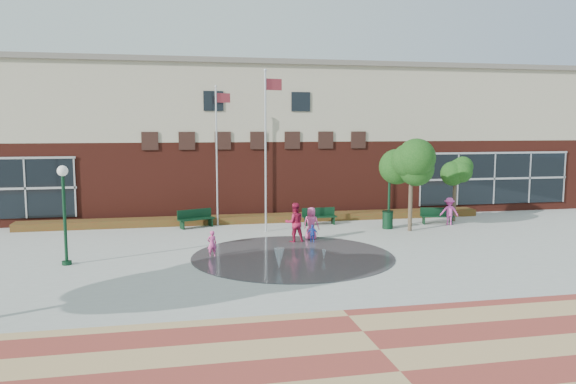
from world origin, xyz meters
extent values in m
plane|color=#666056|center=(0.00, 0.00, 0.00)|extent=(120.00, 120.00, 0.00)
cube|color=#A8A8A0|center=(0.00, 4.00, 0.00)|extent=(46.00, 18.00, 0.01)
cube|color=#9C3A30|center=(0.00, -7.00, 0.00)|extent=(46.00, 6.00, 0.01)
cylinder|color=#383A3D|center=(0.00, 3.00, 0.00)|extent=(8.40, 8.40, 0.01)
cube|color=#5A2017|center=(0.00, 17.50, 2.25)|extent=(44.00, 10.00, 4.50)
cube|color=tan|center=(0.00, 17.50, 6.75)|extent=(44.00, 10.00, 4.50)
cube|color=slate|center=(0.00, 17.50, 9.05)|extent=(44.40, 10.40, 0.30)
cube|color=black|center=(15.00, 12.48, 2.11)|extent=(10.00, 0.12, 3.19)
cube|color=black|center=(-2.50, 12.48, 6.79)|extent=(1.10, 0.10, 1.10)
cube|color=black|center=(2.50, 12.48, 6.79)|extent=(1.10, 0.10, 1.10)
cube|color=maroon|center=(0.00, 11.60, 0.00)|extent=(26.00, 1.20, 0.40)
cylinder|color=silver|center=(-2.47, 11.00, 3.72)|extent=(0.09, 0.09, 7.45)
sphere|color=silver|center=(-2.47, 11.00, 7.49)|extent=(0.15, 0.15, 0.15)
cube|color=#9F2E39|center=(-2.08, 11.11, 6.90)|extent=(0.79, 0.24, 0.50)
cylinder|color=silver|center=(-0.18, 8.76, 4.05)|extent=(0.10, 0.10, 8.11)
sphere|color=silver|center=(-0.18, 8.76, 8.16)|extent=(0.17, 0.17, 0.17)
cube|color=#9F2E39|center=(0.27, 8.90, 7.49)|extent=(0.90, 0.30, 0.57)
cylinder|color=#0E311B|center=(-8.95, 3.42, 1.76)|extent=(0.12, 0.12, 3.51)
cylinder|color=#0E311B|center=(-8.95, 3.42, 0.08)|extent=(0.37, 0.37, 0.17)
sphere|color=silver|center=(-8.95, 3.42, 3.70)|extent=(0.41, 0.41, 0.41)
cylinder|color=#0E311B|center=(6.44, 8.58, 1.85)|extent=(0.13, 0.13, 3.70)
cylinder|color=#0E311B|center=(6.44, 8.58, 0.09)|extent=(0.39, 0.39, 0.17)
sphere|color=silver|center=(6.44, 8.58, 3.89)|extent=(0.43, 0.43, 0.43)
cube|color=#0E311B|center=(-3.64, 10.52, 0.49)|extent=(2.02, 1.25, 0.07)
cube|color=#0E311B|center=(-3.73, 10.74, 0.74)|extent=(1.84, 0.80, 0.49)
cube|color=#0E311B|center=(3.01, 10.03, 0.47)|extent=(1.89, 0.60, 0.06)
cube|color=#0E311B|center=(3.00, 10.26, 0.71)|extent=(1.87, 0.13, 0.47)
cube|color=#0E311B|center=(9.46, 8.96, 0.45)|extent=(1.88, 0.87, 0.06)
cube|color=#0E311B|center=(9.50, 9.17, 0.68)|extent=(1.78, 0.43, 0.45)
cylinder|color=#0E311B|center=(6.24, 8.22, 0.46)|extent=(0.55, 0.55, 0.92)
cylinder|color=black|center=(6.24, 8.22, 0.94)|extent=(0.59, 0.59, 0.06)
cylinder|color=#453627|center=(7.12, 7.36, 1.54)|extent=(0.21, 0.21, 3.07)
cylinder|color=#453627|center=(10.81, 9.64, 1.14)|extent=(0.20, 0.20, 2.28)
cone|color=white|center=(-0.96, 1.04, 0.00)|extent=(0.40, 0.40, 0.78)
cone|color=white|center=(1.11, 2.18, 0.00)|extent=(0.18, 0.18, 0.40)
imported|color=#E84794|center=(-3.29, 3.68, 0.55)|extent=(0.46, 0.35, 1.11)
imported|color=#AD193D|center=(0.70, 5.86, 0.93)|extent=(0.95, 0.76, 1.86)
imported|color=#D94B89|center=(1.60, 6.26, 0.79)|extent=(0.92, 0.84, 1.57)
imported|color=#2648B9|center=(1.48, 5.51, 0.44)|extent=(0.55, 0.42, 0.87)
imported|color=#F249B8|center=(9.98, 8.61, 0.76)|extent=(1.10, 0.83, 1.52)
camera|label=1|loc=(-4.82, -19.32, 5.40)|focal=35.00mm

